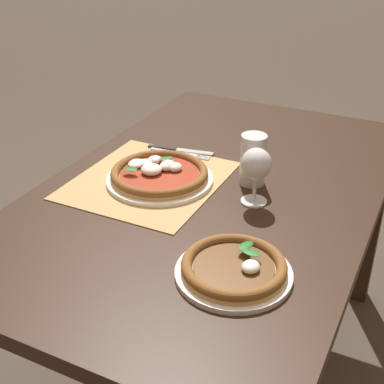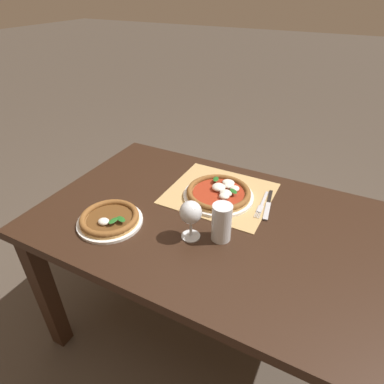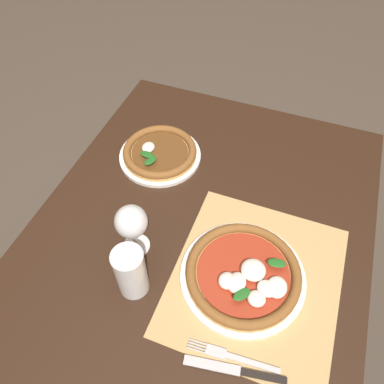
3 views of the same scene
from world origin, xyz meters
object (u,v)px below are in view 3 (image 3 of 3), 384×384
(pizza_near, at_px, (244,274))
(pizza_far, at_px, (160,153))
(wine_glass, at_px, (131,223))
(knife, at_px, (234,370))
(pint_glass, at_px, (131,272))
(fork, at_px, (232,357))

(pizza_near, bearing_deg, pizza_far, 49.11)
(wine_glass, bearing_deg, knife, -121.70)
(pizza_far, xyz_separation_m, wine_glass, (-0.32, -0.07, 0.09))
(pint_glass, relative_size, knife, 0.67)
(pizza_near, distance_m, pint_glass, 0.27)
(pizza_near, xyz_separation_m, pint_glass, (-0.11, 0.24, 0.05))
(pizza_near, xyz_separation_m, pizza_far, (0.31, 0.35, -0.00))
(pizza_near, relative_size, knife, 1.41)
(pizza_far, height_order, knife, pizza_far)
(wine_glass, distance_m, fork, 0.37)
(pint_glass, xyz_separation_m, fork, (-0.07, -0.27, -0.06))
(pizza_near, height_order, knife, pizza_near)
(pizza_near, relative_size, wine_glass, 1.95)
(pizza_near, relative_size, fork, 1.51)
(pint_glass, distance_m, fork, 0.28)
(wine_glass, distance_m, knife, 0.39)
(pizza_near, distance_m, knife, 0.21)
(wine_glass, height_order, knife, wine_glass)
(pizza_near, height_order, pizza_far, pizza_near)
(pizza_far, bearing_deg, knife, -142.56)
(pizza_far, distance_m, fork, 0.62)
(pizza_far, height_order, pint_glass, pint_glass)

